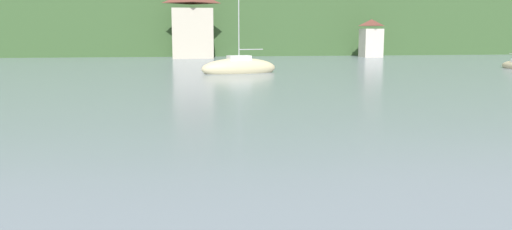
% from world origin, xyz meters
% --- Properties ---
extents(wooded_hillside, '(352.00, 74.67, 56.92)m').
position_xyz_m(wooded_hillside, '(6.12, 168.29, 8.48)').
color(wooded_hillside, '#38562D').
rests_on(wooded_hillside, ground_plane).
extents(shore_building_west, '(6.98, 6.12, 11.07)m').
position_xyz_m(shore_building_west, '(0.00, 119.49, 5.37)').
color(shore_building_west, '#BCB29E').
rests_on(shore_building_west, ground_plane).
extents(shore_building_westcentral, '(3.43, 3.62, 6.50)m').
position_xyz_m(shore_building_westcentral, '(30.82, 118.30, 3.15)').
color(shore_building_westcentral, beige).
rests_on(shore_building_westcentral, ground_plane).
extents(sailboat_far_3, '(8.42, 4.07, 13.01)m').
position_xyz_m(sailboat_far_3, '(3.60, 84.82, 0.55)').
color(sailboat_far_3, '#CCBC8E').
rests_on(sailboat_far_3, ground_plane).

